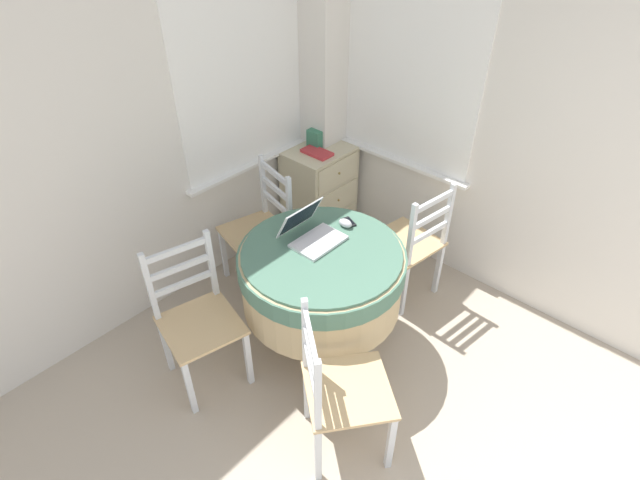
# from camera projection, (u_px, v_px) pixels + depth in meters

# --- Properties ---
(corner_room_shell) EXTENTS (4.46, 5.12, 2.55)m
(corner_room_shell) POSITION_uv_depth(u_px,v_px,m) (370.00, 153.00, 2.85)
(corner_room_shell) COLOR silver
(corner_room_shell) RESTS_ON ground_plane
(round_dining_table) EXTENTS (1.02, 1.02, 0.76)m
(round_dining_table) POSITION_uv_depth(u_px,v_px,m) (322.00, 274.00, 3.08)
(round_dining_table) COLOR #4C3D2D
(round_dining_table) RESTS_ON ground_plane
(laptop) EXTENTS (0.32, 0.32, 0.21)m
(laptop) POSITION_uv_depth(u_px,v_px,m) (312.00, 233.00, 3.04)
(laptop) COLOR silver
(laptop) RESTS_ON round_dining_table
(computer_mouse) EXTENTS (0.06, 0.09, 0.05)m
(computer_mouse) POSITION_uv_depth(u_px,v_px,m) (345.00, 223.00, 3.16)
(computer_mouse) COLOR silver
(computer_mouse) RESTS_ON round_dining_table
(cell_phone) EXTENTS (0.09, 0.12, 0.01)m
(cell_phone) POSITION_uv_depth(u_px,v_px,m) (349.00, 222.00, 3.20)
(cell_phone) COLOR black
(cell_phone) RESTS_ON round_dining_table
(dining_chair_near_back_window) EXTENTS (0.52, 0.52, 0.94)m
(dining_chair_near_back_window) POSITION_uv_depth(u_px,v_px,m) (261.00, 230.00, 3.65)
(dining_chair_near_back_window) COLOR tan
(dining_chair_near_back_window) RESTS_ON ground_plane
(dining_chair_near_right_window) EXTENTS (0.48, 0.49, 0.94)m
(dining_chair_near_right_window) POSITION_uv_depth(u_px,v_px,m) (410.00, 244.00, 3.51)
(dining_chair_near_right_window) COLOR tan
(dining_chair_near_right_window) RESTS_ON ground_plane
(dining_chair_camera_near) EXTENTS (0.60, 0.60, 0.94)m
(dining_chair_camera_near) POSITION_uv_depth(u_px,v_px,m) (339.00, 390.00, 2.54)
(dining_chair_camera_near) COLOR tan
(dining_chair_camera_near) RESTS_ON ground_plane
(dining_chair_left_flank) EXTENTS (0.52, 0.52, 0.94)m
(dining_chair_left_flank) POSITION_uv_depth(u_px,v_px,m) (198.00, 320.00, 2.93)
(dining_chair_left_flank) COLOR tan
(dining_chair_left_flank) RESTS_ON ground_plane
(corner_cabinet) EXTENTS (0.56, 0.44, 0.78)m
(corner_cabinet) POSITION_uv_depth(u_px,v_px,m) (319.00, 190.00, 4.22)
(corner_cabinet) COLOR beige
(corner_cabinet) RESTS_ON ground_plane
(storage_box) EXTENTS (0.15, 0.12, 0.14)m
(storage_box) POSITION_uv_depth(u_px,v_px,m) (318.00, 137.00, 4.00)
(storage_box) COLOR #387A5B
(storage_box) RESTS_ON corner_cabinet
(book_on_cabinet) EXTENTS (0.14, 0.24, 0.02)m
(book_on_cabinet) POSITION_uv_depth(u_px,v_px,m) (317.00, 152.00, 3.91)
(book_on_cabinet) COLOR #BC3338
(book_on_cabinet) RESTS_ON corner_cabinet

